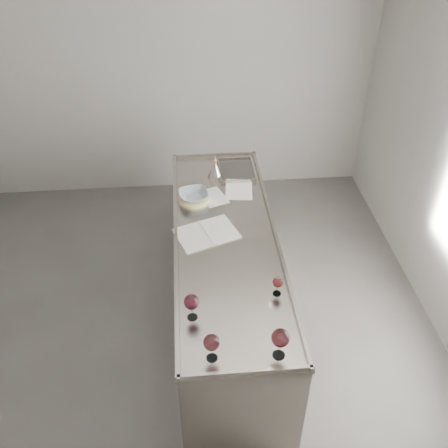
{
  "coord_description": "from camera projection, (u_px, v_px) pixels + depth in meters",
  "views": [
    {
      "loc": [
        0.24,
        -2.53,
        3.26
      ],
      "look_at": [
        0.49,
        0.36,
        1.02
      ],
      "focal_mm": 40.0,
      "sensor_mm": 36.0,
      "label": 1
    }
  ],
  "objects": [
    {
      "name": "trivet",
      "position": [
        194.0,
        199.0,
        4.04
      ],
      "size": [
        0.26,
        0.26,
        0.02
      ],
      "primitive_type": "cylinder",
      "rotation": [
        0.0,
        0.0,
        0.05
      ],
      "color": "beige",
      "rests_on": "counter"
    },
    {
      "name": "wine_glass_right",
      "position": [
        280.0,
        339.0,
        2.74
      ],
      "size": [
        0.1,
        0.1,
        0.2
      ],
      "rotation": [
        0.0,
        0.0,
        0.17
      ],
      "color": "white",
      "rests_on": "counter"
    },
    {
      "name": "loose_paper_under",
      "position": [
        213.0,
        197.0,
        4.08
      ],
      "size": [
        0.27,
        0.31,
        0.0
      ],
      "primitive_type": "cube",
      "rotation": [
        0.0,
        0.0,
        0.36
      ],
      "color": "silver",
      "rests_on": "counter"
    },
    {
      "name": "wine_glass_small",
      "position": [
        278.0,
        283.0,
        3.15
      ],
      "size": [
        0.07,
        0.07,
        0.14
      ],
      "rotation": [
        0.0,
        0.0,
        -0.18
      ],
      "color": "white",
      "rests_on": "counter"
    },
    {
      "name": "loose_paper_top",
      "position": [
        239.0,
        189.0,
        4.17
      ],
      "size": [
        0.25,
        0.34,
        0.0
      ],
      "primitive_type": "cube",
      "rotation": [
        0.0,
        0.0,
        -0.11
      ],
      "color": "white",
      "rests_on": "counter"
    },
    {
      "name": "counter",
      "position": [
        226.0,
        283.0,
        3.96
      ],
      "size": [
        0.77,
        2.42,
        0.97
      ],
      "color": "gray",
      "rests_on": "ground"
    },
    {
      "name": "wine_funnel",
      "position": [
        215.0,
        171.0,
        4.29
      ],
      "size": [
        0.14,
        0.14,
        0.2
      ],
      "rotation": [
        0.0,
        0.0,
        -0.4
      ],
      "color": "#B1A79E",
      "rests_on": "counter"
    },
    {
      "name": "ceramic_bowl",
      "position": [
        194.0,
        195.0,
        4.02
      ],
      "size": [
        0.27,
        0.27,
        0.06
      ],
      "primitive_type": "imported",
      "rotation": [
        0.0,
        0.0,
        0.19
      ],
      "color": "#8C9DA3",
      "rests_on": "trivet"
    },
    {
      "name": "notebook",
      "position": [
        207.0,
        233.0,
        3.7
      ],
      "size": [
        0.51,
        0.44,
        0.02
      ],
      "rotation": [
        0.0,
        0.0,
        0.35
      ],
      "color": "silver",
      "rests_on": "counter"
    },
    {
      "name": "wine_glass_left",
      "position": [
        192.0,
        303.0,
        2.98
      ],
      "size": [
        0.09,
        0.09,
        0.18
      ],
      "rotation": [
        0.0,
        0.0,
        0.15
      ],
      "color": "white",
      "rests_on": "counter"
    },
    {
      "name": "room_shell",
      "position": [
        151.0,
        215.0,
        3.12
      ],
      "size": [
        4.54,
        5.04,
        2.84
      ],
      "color": "#4D4A48",
      "rests_on": "ground"
    },
    {
      "name": "wine_glass_middle",
      "position": [
        212.0,
        343.0,
        2.74
      ],
      "size": [
        0.09,
        0.09,
        0.18
      ],
      "rotation": [
        0.0,
        0.0,
        0.08
      ],
      "color": "white",
      "rests_on": "counter"
    }
  ]
}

